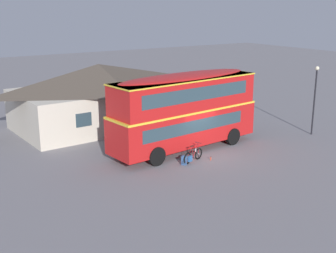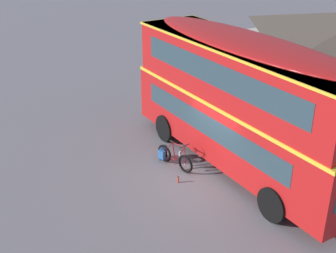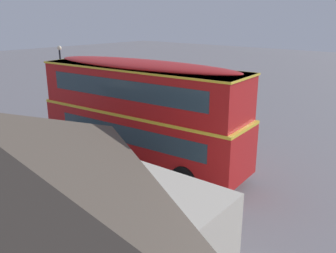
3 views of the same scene
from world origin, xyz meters
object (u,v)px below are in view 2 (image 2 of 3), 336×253
(backpack_on_ground, at_px, (163,152))
(touring_bicycle, at_px, (173,157))
(double_decker_bus, at_px, (241,98))
(water_bottle_red_squeeze, at_px, (178,180))

(backpack_on_ground, bearing_deg, touring_bicycle, 6.99)
(double_decker_bus, relative_size, backpack_on_ground, 18.24)
(double_decker_bus, distance_m, backpack_on_ground, 3.62)
(water_bottle_red_squeeze, bearing_deg, touring_bicycle, 162.22)
(backpack_on_ground, xyz_separation_m, water_bottle_red_squeeze, (1.74, -0.26, -0.18))
(touring_bicycle, relative_size, water_bottle_red_squeeze, 7.13)
(backpack_on_ground, bearing_deg, double_decker_bus, 53.96)
(touring_bicycle, bearing_deg, double_decker_bus, 66.18)
(double_decker_bus, distance_m, water_bottle_red_squeeze, 3.55)
(touring_bicycle, bearing_deg, backpack_on_ground, -173.01)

